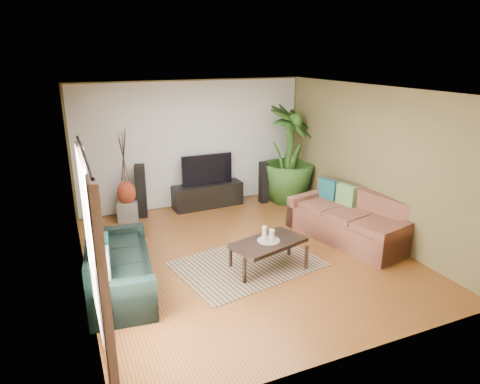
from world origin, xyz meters
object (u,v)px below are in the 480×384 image
pedestal (128,211)px  potted_plant (289,155)px  coffee_table (268,255)px  television (207,169)px  tv_stand (208,195)px  sofa_left (120,262)px  vase (127,193)px  speaker_right (264,182)px  sofa_right (349,217)px  side_table (103,261)px  speaker_left (141,191)px

pedestal → potted_plant: bearing=-3.5°
coffee_table → television: bearing=72.7°
coffee_table → tv_stand: bearing=72.7°
tv_stand → potted_plant: size_ratio=0.71×
sofa_left → potted_plant: 4.81m
coffee_table → vase: (-1.67, 2.94, 0.33)m
television → speaker_right: size_ratio=1.20×
sofa_right → tv_stand: sofa_right is taller
speaker_right → potted_plant: potted_plant is taller
coffee_table → tv_stand: size_ratio=0.74×
sofa_left → speaker_right: size_ratio=2.08×
coffee_table → sofa_right: bearing=-2.9°
sofa_right → coffee_table: (-1.82, -0.42, -0.19)m
tv_stand → speaker_right: speaker_right is taller
speaker_right → side_table: bearing=-152.4°
speaker_right → potted_plant: size_ratio=0.44×
tv_stand → vase: bearing=-178.5°
television → side_table: television is taller
sofa_left → potted_plant: bearing=-52.6°
sofa_left → tv_stand: bearing=-32.8°
coffee_table → side_table: size_ratio=2.31×
potted_plant → side_table: 4.78m
speaker_left → side_table: speaker_left is taller
side_table → sofa_right: bearing=-4.7°
sofa_left → tv_stand: sofa_left is taller
tv_stand → speaker_left: (-1.44, -0.05, 0.30)m
coffee_table → speaker_right: size_ratio=1.21×
sofa_left → sofa_right: size_ratio=0.88×
pedestal → side_table: size_ratio=0.79×
potted_plant → speaker_right: bearing=171.1°
tv_stand → pedestal: bearing=-178.5°
potted_plant → vase: potted_plant is taller
tv_stand → television: television is taller
sofa_left → pedestal: bearing=-4.9°
tv_stand → speaker_left: bearing=179.5°
tv_stand → speaker_left: size_ratio=1.38×
coffee_table → speaker_left: 3.33m
tv_stand → potted_plant: (1.82, -0.34, 0.81)m
sofa_left → potted_plant: potted_plant is taller
coffee_table → tv_stand: tv_stand is taller
coffee_table → television: (0.07, 3.06, 0.61)m
speaker_right → potted_plant: bearing=-10.1°
television → pedestal: size_ratio=2.88×
tv_stand → speaker_right: (1.24, -0.25, 0.21)m
sofa_left → vase: 2.72m
potted_plant → pedestal: bearing=176.5°
sofa_left → speaker_right: bearing=-47.7°
pedestal → sofa_right: bearing=-35.8°
speaker_right → vase: (-2.98, 0.13, 0.10)m
coffee_table → potted_plant: (1.89, 2.73, 0.83)m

